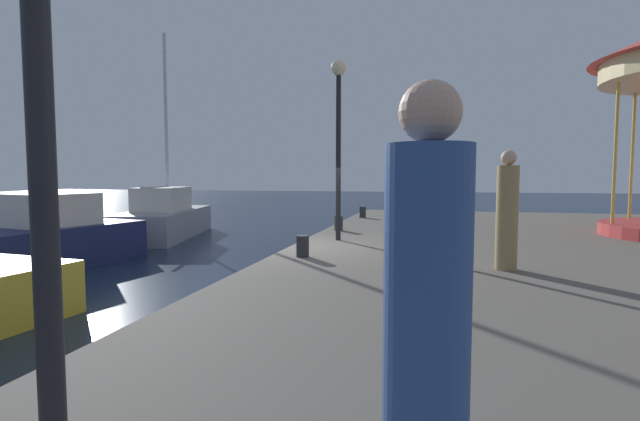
% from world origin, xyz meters
% --- Properties ---
extents(ground_plane, '(120.00, 120.00, 0.00)m').
position_xyz_m(ground_plane, '(0.00, 0.00, 0.00)').
color(ground_plane, '#162338').
extents(sailboat_grey, '(3.43, 6.22, 7.68)m').
position_xyz_m(sailboat_grey, '(-6.90, 6.08, 0.73)').
color(sailboat_grey, gray).
rests_on(sailboat_grey, ground).
extents(motorboat_navy, '(2.80, 4.48, 1.86)m').
position_xyz_m(motorboat_navy, '(-6.46, 0.36, 0.71)').
color(motorboat_navy, '#19214C').
rests_on(motorboat_navy, ground).
extents(lamp_post_mid_promenade, '(0.36, 0.36, 4.17)m').
position_xyz_m(lamp_post_mid_promenade, '(0.81, 1.12, 3.66)').
color(lamp_post_mid_promenade, black).
rests_on(lamp_post_mid_promenade, quay_dock).
extents(bollard_north, '(0.24, 0.24, 0.40)m').
position_xyz_m(bollard_north, '(0.62, -1.29, 1.00)').
color(bollard_north, '#2D2D33').
rests_on(bollard_north, quay_dock).
extents(bollard_center, '(0.24, 0.24, 0.40)m').
position_xyz_m(bollard_center, '(0.42, 3.06, 1.00)').
color(bollard_center, '#2D2D33').
rests_on(bollard_center, quay_dock).
extents(bollard_south, '(0.24, 0.24, 0.40)m').
position_xyz_m(bollard_south, '(0.48, 7.17, 1.00)').
color(bollard_south, '#2D2D33').
rests_on(bollard_south, quay_dock).
extents(person_by_the_water, '(0.34, 0.34, 1.92)m').
position_xyz_m(person_by_the_water, '(4.14, -1.66, 1.70)').
color(person_by_the_water, '#937A4C').
rests_on(person_by_the_water, quay_dock).
extents(person_far_corner, '(0.34, 0.34, 1.87)m').
position_xyz_m(person_far_corner, '(2.98, -7.80, 1.68)').
color(person_far_corner, '#2D4C8C').
rests_on(person_far_corner, quay_dock).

